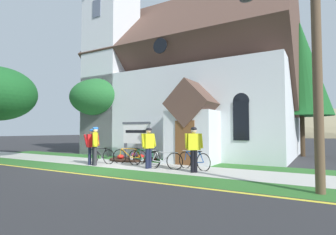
{
  "coord_description": "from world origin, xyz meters",
  "views": [
    {
      "loc": [
        8.46,
        -8.45,
        1.63
      ],
      "look_at": [
        1.75,
        3.04,
        2.28
      ],
      "focal_mm": 28.46,
      "sensor_mm": 36.0,
      "label": 1
    }
  ],
  "objects_px": {
    "bicycle_orange": "(130,156)",
    "cyclist_in_blue_jersey": "(149,144)",
    "bicycle_silver": "(163,160)",
    "church_sign": "(136,135)",
    "bicycle_red": "(101,156)",
    "bicycle_white": "(144,158)",
    "yard_deciduous_tree": "(99,98)",
    "cyclist_in_red_jersey": "(194,145)",
    "utility_pole": "(311,25)",
    "cyclist_in_orange_jersey": "(92,144)",
    "bicycle_yellow": "(194,160)",
    "cyclist_in_white_jersey": "(95,142)",
    "roadside_conifer": "(301,69)"
  },
  "relations": [
    {
      "from": "bicycle_orange",
      "to": "bicycle_white",
      "type": "bearing_deg",
      "value": -15.21
    },
    {
      "from": "church_sign",
      "to": "cyclist_in_white_jersey",
      "type": "distance_m",
      "value": 3.04
    },
    {
      "from": "bicycle_yellow",
      "to": "cyclist_in_white_jersey",
      "type": "distance_m",
      "value": 4.7
    },
    {
      "from": "bicycle_orange",
      "to": "cyclist_in_blue_jersey",
      "type": "relative_size",
      "value": 1.0
    },
    {
      "from": "cyclist_in_blue_jersey",
      "to": "utility_pole",
      "type": "height_order",
      "value": "utility_pole"
    },
    {
      "from": "bicycle_yellow",
      "to": "utility_pole",
      "type": "xyz_separation_m",
      "value": [
        4.48,
        -2.22,
        4.06
      ]
    },
    {
      "from": "bicycle_white",
      "to": "yard_deciduous_tree",
      "type": "relative_size",
      "value": 0.34
    },
    {
      "from": "cyclist_in_orange_jersey",
      "to": "bicycle_white",
      "type": "bearing_deg",
      "value": 21.6
    },
    {
      "from": "cyclist_in_red_jersey",
      "to": "roadside_conifer",
      "type": "relative_size",
      "value": 0.21
    },
    {
      "from": "bicycle_red",
      "to": "roadside_conifer",
      "type": "xyz_separation_m",
      "value": [
        8.42,
        8.99,
        5.18
      ]
    },
    {
      "from": "utility_pole",
      "to": "roadside_conifer",
      "type": "bearing_deg",
      "value": 94.94
    },
    {
      "from": "bicycle_silver",
      "to": "cyclist_in_orange_jersey",
      "type": "height_order",
      "value": "cyclist_in_orange_jersey"
    },
    {
      "from": "church_sign",
      "to": "bicycle_orange",
      "type": "bearing_deg",
      "value": -61.94
    },
    {
      "from": "yard_deciduous_tree",
      "to": "cyclist_in_white_jersey",
      "type": "bearing_deg",
      "value": -46.35
    },
    {
      "from": "bicycle_yellow",
      "to": "cyclist_in_blue_jersey",
      "type": "distance_m",
      "value": 2.05
    },
    {
      "from": "bicycle_white",
      "to": "cyclist_in_orange_jersey",
      "type": "height_order",
      "value": "cyclist_in_orange_jersey"
    },
    {
      "from": "bicycle_yellow",
      "to": "utility_pole",
      "type": "distance_m",
      "value": 6.44
    },
    {
      "from": "church_sign",
      "to": "bicycle_silver",
      "type": "bearing_deg",
      "value": -36.4
    },
    {
      "from": "bicycle_silver",
      "to": "bicycle_orange",
      "type": "distance_m",
      "value": 2.45
    },
    {
      "from": "bicycle_red",
      "to": "yard_deciduous_tree",
      "type": "distance_m",
      "value": 6.26
    },
    {
      "from": "bicycle_yellow",
      "to": "cyclist_in_orange_jersey",
      "type": "xyz_separation_m",
      "value": [
        -4.84,
        -1.05,
        0.62
      ]
    },
    {
      "from": "bicycle_white",
      "to": "utility_pole",
      "type": "relative_size",
      "value": 0.22
    },
    {
      "from": "cyclist_in_blue_jersey",
      "to": "roadside_conifer",
      "type": "height_order",
      "value": "roadside_conifer"
    },
    {
      "from": "utility_pole",
      "to": "cyclist_in_white_jersey",
      "type": "bearing_deg",
      "value": 173.24
    },
    {
      "from": "church_sign",
      "to": "bicycle_red",
      "type": "relative_size",
      "value": 1.21
    },
    {
      "from": "church_sign",
      "to": "cyclist_in_orange_jersey",
      "type": "bearing_deg",
      "value": -97.98
    },
    {
      "from": "bicycle_white",
      "to": "bicycle_orange",
      "type": "bearing_deg",
      "value": 164.79
    },
    {
      "from": "cyclist_in_white_jersey",
      "to": "cyclist_in_orange_jersey",
      "type": "bearing_deg",
      "value": 162.02
    },
    {
      "from": "church_sign",
      "to": "roadside_conifer",
      "type": "relative_size",
      "value": 0.24
    },
    {
      "from": "cyclist_in_blue_jersey",
      "to": "bicycle_silver",
      "type": "bearing_deg",
      "value": 15.98
    },
    {
      "from": "cyclist_in_blue_jersey",
      "to": "bicycle_yellow",
      "type": "bearing_deg",
      "value": 21.52
    },
    {
      "from": "bicycle_silver",
      "to": "cyclist_in_blue_jersey",
      "type": "bearing_deg",
      "value": -164.02
    },
    {
      "from": "cyclist_in_blue_jersey",
      "to": "cyclist_in_red_jersey",
      "type": "height_order",
      "value": "cyclist_in_red_jersey"
    },
    {
      "from": "bicycle_silver",
      "to": "bicycle_orange",
      "type": "height_order",
      "value": "bicycle_orange"
    },
    {
      "from": "church_sign",
      "to": "utility_pole",
      "type": "bearing_deg",
      "value": -24.64
    },
    {
      "from": "bicycle_yellow",
      "to": "cyclist_in_white_jersey",
      "type": "bearing_deg",
      "value": -165.62
    },
    {
      "from": "bicycle_silver",
      "to": "cyclist_in_orange_jersey",
      "type": "distance_m",
      "value": 3.75
    },
    {
      "from": "bicycle_silver",
      "to": "church_sign",
      "type": "bearing_deg",
      "value": 143.6
    },
    {
      "from": "bicycle_silver",
      "to": "cyclist_in_white_jersey",
      "type": "relative_size",
      "value": 0.95
    },
    {
      "from": "bicycle_white",
      "to": "cyclist_in_blue_jersey",
      "type": "distance_m",
      "value": 1.12
    },
    {
      "from": "bicycle_yellow",
      "to": "bicycle_orange",
      "type": "relative_size",
      "value": 0.98
    },
    {
      "from": "church_sign",
      "to": "bicycle_silver",
      "type": "xyz_separation_m",
      "value": [
        3.25,
        -2.4,
        -1.02
      ]
    },
    {
      "from": "bicycle_red",
      "to": "roadside_conifer",
      "type": "height_order",
      "value": "roadside_conifer"
    },
    {
      "from": "bicycle_yellow",
      "to": "cyclist_in_orange_jersey",
      "type": "relative_size",
      "value": 1.01
    },
    {
      "from": "bicycle_orange",
      "to": "bicycle_white",
      "type": "xyz_separation_m",
      "value": [
        1.04,
        -0.28,
        0.0
      ]
    },
    {
      "from": "bicycle_white",
      "to": "cyclist_in_red_jersey",
      "type": "relative_size",
      "value": 1.01
    },
    {
      "from": "bicycle_red",
      "to": "bicycle_orange",
      "type": "bearing_deg",
      "value": 22.95
    },
    {
      "from": "church_sign",
      "to": "cyclist_in_red_jersey",
      "type": "height_order",
      "value": "church_sign"
    },
    {
      "from": "bicycle_white",
      "to": "cyclist_in_blue_jersey",
      "type": "relative_size",
      "value": 1.02
    },
    {
      "from": "yard_deciduous_tree",
      "to": "church_sign",
      "type": "bearing_deg",
      "value": -17.29
    }
  ]
}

